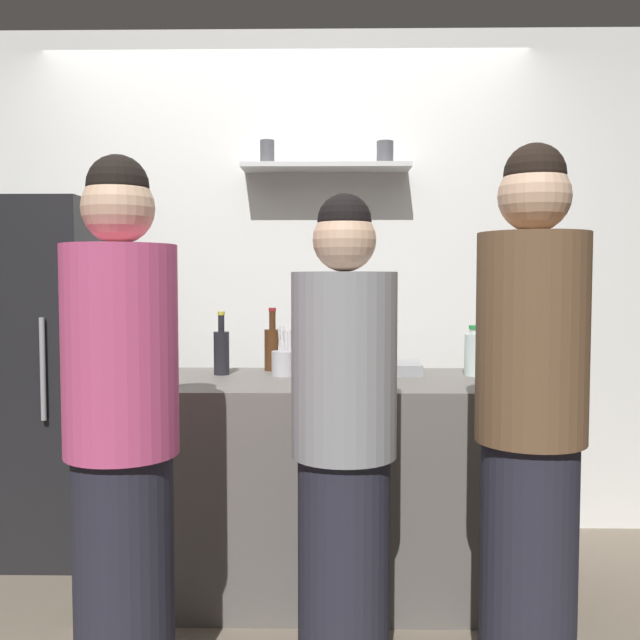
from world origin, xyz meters
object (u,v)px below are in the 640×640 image
Objects in this scene: refrigerator at (33,378)px; wine_bottle_amber_glass at (272,347)px; wine_bottle_pale_glass at (112,349)px; person_brown_jacket at (530,426)px; wine_bottle_dark_glass at (221,351)px; baking_pan at (382,368)px; person_grey_hoodie at (344,446)px; utensil_holder at (284,363)px; person_pink_top at (122,440)px; water_bottle_plastic at (475,353)px.

wine_bottle_amber_glass is at bearing -4.86° from refrigerator.
wine_bottle_pale_glass is 1.73m from person_brown_jacket.
wine_bottle_amber_glass is 1.39m from person_brown_jacket.
wine_bottle_pale_glass reaches higher than wine_bottle_dark_glass.
wine_bottle_pale_glass is (-1.15, -0.18, 0.10)m from baking_pan.
wine_bottle_amber_glass is 0.18× the size of person_grey_hoodie.
baking_pan is 0.72m from wine_bottle_dark_glass.
baking_pan is 0.44m from utensil_holder.
person_pink_top reaches higher than baking_pan.
wine_bottle_pale_glass reaches higher than water_bottle_plastic.
wine_bottle_dark_glass is 0.86× the size of wine_bottle_pale_glass.
person_brown_jacket reaches higher than wine_bottle_amber_glass.
wine_bottle_dark_glass is at bearing 17.89° from wine_bottle_pale_glass.
person_pink_top reaches higher than utensil_holder.
utensil_holder is (1.22, -0.27, 0.11)m from refrigerator.
person_pink_top is (0.80, -1.24, -0.01)m from refrigerator.
person_brown_jacket is 1.03× the size of person_pink_top.
refrigerator is 4.97× the size of baking_pan.
baking_pan is 0.21× the size of person_grey_hoodie.
utensil_holder is 0.75× the size of wine_bottle_amber_glass.
wine_bottle_amber_glass is (-0.50, 0.10, 0.08)m from baking_pan.
wine_bottle_amber_glass is at bearing 170.15° from water_bottle_plastic.
person_grey_hoodie is (1.47, -1.08, -0.06)m from refrigerator.
utensil_holder is 0.13× the size of person_pink_top.
refrigerator reaches higher than person_grey_hoodie.
person_grey_hoodie is at bearing -57.78° from wine_bottle_dark_glass.
person_pink_top is at bearing -141.90° from water_bottle_plastic.
person_pink_top reaches higher than water_bottle_plastic.
wine_bottle_amber_glass is at bearing 110.11° from utensil_holder.
wine_bottle_amber_glass is at bearing 168.12° from baking_pan.
wine_bottle_amber_glass is at bearing 23.66° from wine_bottle_pale_glass.
refrigerator is at bearing 172.94° from water_bottle_plastic.
utensil_holder is (-0.43, -0.07, 0.03)m from baking_pan.
person_grey_hoodie is (0.53, -0.83, -0.22)m from wine_bottle_dark_glass.
water_bottle_plastic is (1.56, 0.13, -0.03)m from wine_bottle_pale_glass.
wine_bottle_amber_glass is 0.26m from wine_bottle_dark_glass.
person_pink_top is at bearing -71.02° from wine_bottle_pale_glass.
wine_bottle_dark_glass reaches higher than baking_pan.
baking_pan is 1.17m from wine_bottle_pale_glass.
wine_bottle_amber_glass is 0.92m from water_bottle_plastic.
wine_bottle_pale_glass is 0.19× the size of person_pink_top.
water_bottle_plastic is at bearing 1.28° from utensil_holder.
person_brown_jacket is 1.09× the size of person_grey_hoodie.
utensil_holder is at bearing -6.40° from wine_bottle_dark_glass.
wine_bottle_amber_glass is at bearing 145.76° from person_pink_top.
utensil_holder is at bearing -124.76° from person_grey_hoodie.
wine_bottle_pale_glass reaches higher than utensil_holder.
baking_pan is at bearing -89.08° from person_brown_jacket.
refrigerator is 2.08m from water_bottle_plastic.
person_brown_jacket is at bearing -26.40° from wine_bottle_pale_glass.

